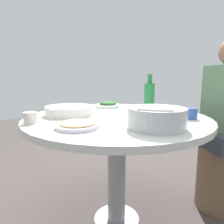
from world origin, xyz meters
name	(u,v)px	position (x,y,z in m)	size (l,w,h in m)	color
ground	(116,221)	(0.00, 0.00, 0.00)	(8.00, 8.00, 0.00)	#443B39
round_dining_table	(117,134)	(0.00, 0.00, 0.62)	(1.11, 1.11, 0.73)	#99999E
rice_bowl	(157,117)	(-0.10, -0.33, 0.78)	(0.28, 0.28, 0.11)	#B2B5BA
soup_bowl	(69,111)	(-0.17, 0.25, 0.76)	(0.32, 0.30, 0.06)	silver
dish_greens	(108,105)	(0.23, 0.28, 0.75)	(0.19, 0.19, 0.05)	silver
dish_noodles	(77,125)	(-0.34, -0.04, 0.75)	(0.21, 0.21, 0.03)	silver
dish_eggplant	(151,112)	(0.17, -0.14, 0.75)	(0.24, 0.24, 0.05)	white
green_bottle	(149,95)	(0.40, 0.01, 0.84)	(0.08, 0.08, 0.26)	#26793B
tea_cup_near	(30,118)	(-0.45, 0.21, 0.76)	(0.07, 0.07, 0.06)	silver
tea_cup_far	(190,113)	(0.22, -0.37, 0.76)	(0.08, 0.08, 0.06)	#314D95
stool_for_diner_left	(221,177)	(0.64, -0.48, 0.23)	(0.35, 0.35, 0.47)	brown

